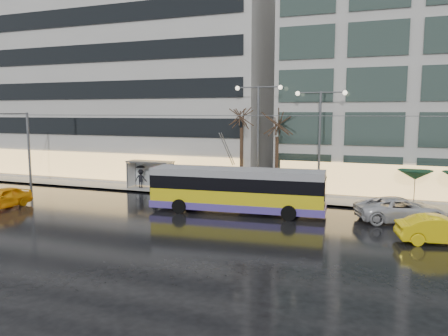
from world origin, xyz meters
The scene contains 18 objects.
ground centered at (0.00, 0.00, 0.00)m, with size 140.00×140.00×0.00m, color black.
sidewalk centered at (2.00, 14.00, 0.07)m, with size 80.00×10.00×0.15m, color gray.
kerb centered at (2.00, 9.05, 0.07)m, with size 80.00×0.10×0.15m, color slate.
building_left centered at (-16.00, 19.00, 11.15)m, with size 34.00×14.00×22.00m, color #A9A7A2.
trolleybus centered at (2.23, 4.77, 1.53)m, with size 12.36×5.04×5.65m.
catenary centered at (1.00, 7.94, 4.25)m, with size 42.24×5.12×7.00m.
bus_shelter centered at (-8.38, 10.69, 1.96)m, with size 4.20×1.60×2.51m.
street_lamp_near centered at (2.00, 10.80, 5.99)m, with size 3.96×0.36×9.03m.
street_lamp_far centered at (7.00, 10.80, 5.71)m, with size 3.96×0.36×8.53m.
tree_a centered at (0.50, 11.00, 7.09)m, with size 3.20×3.20×8.40m.
tree_b centered at (3.50, 11.20, 6.40)m, with size 3.20×3.20×7.70m.
parasol_a centered at (14.00, 11.00, 2.45)m, with size 2.50×2.50×2.65m.
taxi_a centered at (-14.41, -0.05, 0.78)m, with size 1.84×4.56×1.55m, color #FFA90D.
taxi_b centered at (14.91, 1.79, 0.75)m, with size 1.60×4.58×1.51m, color yellow.
sedan_silver centered at (12.97, 6.20, 0.79)m, with size 2.63×5.70×1.58m, color silver.
pedestrian_a centered at (-7.17, 9.83, 1.56)m, with size 1.09×1.11×2.19m.
pedestrian_b centered at (-3.38, 10.95, 1.01)m, with size 0.87×0.69×1.72m.
pedestrian_c centered at (-9.04, 10.54, 1.26)m, with size 1.19×0.95×2.11m.
Camera 1 is at (12.02, -23.72, 7.05)m, focal length 35.00 mm.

